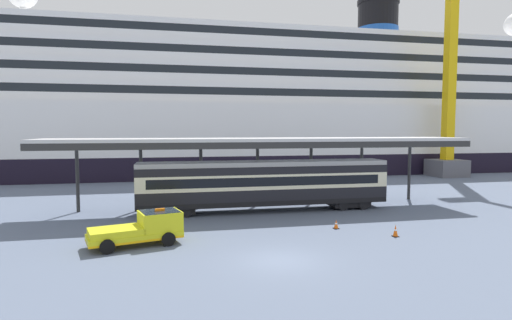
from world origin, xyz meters
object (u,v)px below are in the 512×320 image
object	(u,v)px
train_carriage	(265,183)
dockside_crane	(453,65)
traffic_cone_near	(395,231)
cruise_ship	(301,111)
service_truck	(144,228)
traffic_cone_mid	(336,224)

from	to	relation	value
train_carriage	dockside_crane	bearing A→B (deg)	31.17
traffic_cone_near	cruise_ship	bearing A→B (deg)	78.94
cruise_ship	service_truck	distance (m)	52.70
train_carriage	traffic_cone_mid	xyz separation A→B (m)	(3.35, -6.81, -2.00)
cruise_ship	train_carriage	size ratio (longest dim) A/B	7.84
cruise_ship	train_carriage	bearing A→B (deg)	-112.18
cruise_ship	train_carriage	distance (m)	41.50
cruise_ship	traffic_cone_near	distance (m)	49.12
service_truck	traffic_cone_mid	xyz separation A→B (m)	(12.43, 1.23, -0.69)
service_truck	traffic_cone_near	distance (m)	15.31
train_carriage	service_truck	distance (m)	12.19
traffic_cone_near	train_carriage	bearing A→B (deg)	122.88
traffic_cone_mid	dockside_crane	xyz separation A→B (m)	(28.41, 26.02, 15.46)
traffic_cone_near	dockside_crane	distance (m)	41.45
service_truck	dockside_crane	bearing A→B (deg)	33.72
cruise_ship	traffic_cone_mid	size ratio (longest dim) A/B	262.45
service_truck	dockside_crane	xyz separation A→B (m)	(40.84, 27.25, 14.77)
service_truck	dockside_crane	size ratio (longest dim) A/B	0.10
train_carriage	traffic_cone_near	world-z (taller)	train_carriage
service_truck	dockside_crane	world-z (taller)	dockside_crane
train_carriage	traffic_cone_mid	world-z (taller)	train_carriage
traffic_cone_mid	dockside_crane	world-z (taller)	dockside_crane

